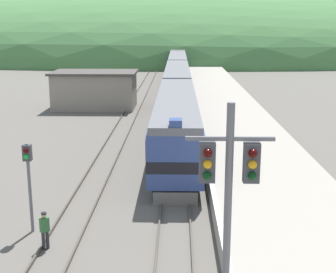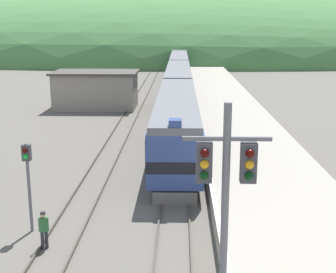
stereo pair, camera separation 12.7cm
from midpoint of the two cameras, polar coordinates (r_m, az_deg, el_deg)
The scene contains 12 objects.
track_main at distance 78.10m, azimuth 1.39°, elevation 6.98°, with size 1.52×180.00×0.16m.
track_siding at distance 78.26m, azimuth -2.15°, elevation 6.99°, with size 1.52×180.00×0.16m.
platform at distance 58.43m, azimuth 6.41°, elevation 5.05°, with size 6.75×140.00×0.96m.
distant_hills at distance 138.77m, azimuth 1.47°, elevation 9.85°, with size 211.15×95.02×36.06m.
station_shed at distance 52.08m, azimuth -8.68°, elevation 5.68°, with size 9.15×5.87×4.03m.
express_train_lead_car at distance 33.21m, azimuth 1.18°, elevation 1.73°, with size 2.98×20.97×4.46m.
carriage_second at distance 55.45m, azimuth 1.33°, elevation 6.51°, with size 2.97×21.86×4.10m.
carriage_third at distance 78.07m, azimuth 1.40°, elevation 8.57°, with size 2.97×21.86×4.10m.
carriage_fourth at distance 100.74m, azimuth 1.44°, elevation 9.70°, with size 2.97×21.86×4.10m.
signal_mast_main at distance 12.02m, azimuth 7.29°, elevation -7.70°, with size 2.20×0.42×7.23m.
signal_post_siding at distance 21.24m, azimuth -16.58°, elevation -3.85°, with size 0.36×0.42×4.07m.
track_worker at distance 20.16m, azimuth -14.73°, elevation -10.77°, with size 0.42×0.39×1.61m.
Camera 2 is at (0.25, -7.58, 9.07)m, focal length 50.00 mm.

